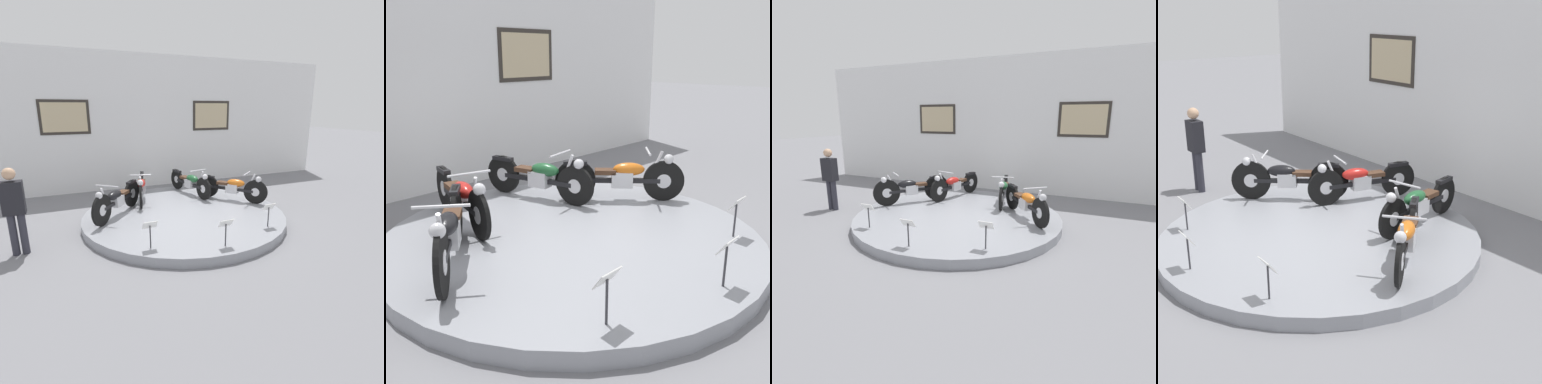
# 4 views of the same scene
# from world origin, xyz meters

# --- Properties ---
(ground_plane) EXTENTS (60.00, 60.00, 0.00)m
(ground_plane) POSITION_xyz_m (0.00, 0.00, 0.00)
(ground_plane) COLOR slate
(display_platform) EXTENTS (4.72, 4.72, 0.19)m
(display_platform) POSITION_xyz_m (0.00, 0.00, 0.10)
(display_platform) COLOR gray
(display_platform) RESTS_ON ground_plane
(back_wall) EXTENTS (14.00, 0.22, 4.23)m
(back_wall) POSITION_xyz_m (0.00, 3.54, 2.12)
(back_wall) COLOR white
(back_wall) RESTS_ON ground_plane
(motorcycle_black) EXTENTS (1.33, 1.60, 0.82)m
(motorcycle_black) POSITION_xyz_m (-1.51, 0.35, 0.59)
(motorcycle_black) COLOR black
(motorcycle_black) RESTS_ON display_platform
(motorcycle_red) EXTENTS (0.66, 1.92, 0.79)m
(motorcycle_red) POSITION_xyz_m (-0.71, 1.32, 0.57)
(motorcycle_red) COLOR black
(motorcycle_red) RESTS_ON display_platform
(motorcycle_green) EXTENTS (0.58, 1.93, 0.78)m
(motorcycle_green) POSITION_xyz_m (0.71, 1.32, 0.56)
(motorcycle_green) COLOR black
(motorcycle_green) RESTS_ON display_platform
(motorcycle_orange) EXTENTS (1.31, 1.55, 0.79)m
(motorcycle_orange) POSITION_xyz_m (1.52, 0.35, 0.57)
(motorcycle_orange) COLOR black
(motorcycle_orange) RESTS_ON display_platform
(info_placard_front_left) EXTENTS (0.26, 0.11, 0.51)m
(info_placard_front_left) POSITION_xyz_m (-1.27, -1.56, 0.56)
(info_placard_front_left) COLOR #333338
(info_placard_front_left) RESTS_ON display_platform
(info_placard_front_centre) EXTENTS (0.26, 0.11, 0.51)m
(info_placard_front_centre) POSITION_xyz_m (0.00, -2.01, 0.56)
(info_placard_front_centre) COLOR #333338
(info_placard_front_centre) RESTS_ON display_platform
(info_placard_front_right) EXTENTS (0.26, 0.11, 0.51)m
(info_placard_front_right) POSITION_xyz_m (1.27, -1.56, 0.56)
(info_placard_front_right) COLOR #333338
(info_placard_front_right) RESTS_ON display_platform
(visitor_standing) EXTENTS (0.36, 0.22, 1.62)m
(visitor_standing) POSITION_xyz_m (-3.43, -0.50, 0.91)
(visitor_standing) COLOR #2D2D38
(visitor_standing) RESTS_ON ground_plane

